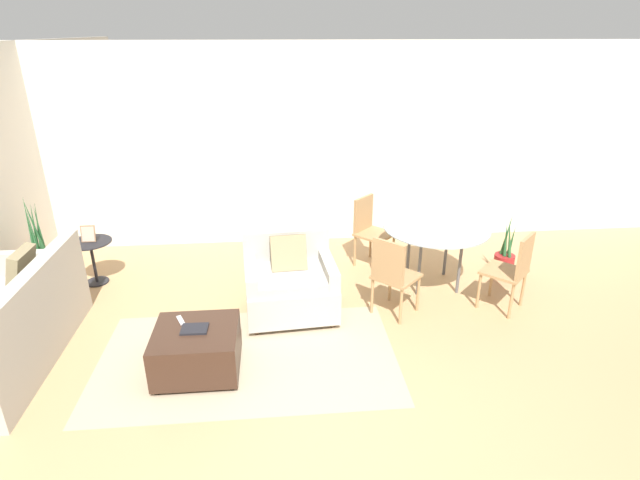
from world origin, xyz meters
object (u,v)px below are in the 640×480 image
object	(u,v)px
potted_plant_small	(504,260)
dining_chair_near_right	(513,267)
picture_frame	(88,234)
side_table	(92,254)
book_stack	(195,329)
dining_chair_near_left	(392,272)
armchair	(290,284)
dining_chair_far_left	(369,227)
couch	(5,332)
dining_table	(436,233)
potted_plant	(44,268)
tv_remote_primary	(181,320)
ottoman	(197,349)

from	to	relation	value
potted_plant_small	dining_chair_near_right	bearing A→B (deg)	-111.21
picture_frame	side_table	bearing A→B (deg)	90.00
book_stack	dining_chair_near_left	xyz separation A→B (m)	(1.95, 0.77, 0.08)
armchair	picture_frame	xyz separation A→B (m)	(-2.34, 0.92, 0.29)
dining_chair_near_right	dining_chair_far_left	xyz separation A→B (m)	(-1.32, 1.32, 0.00)
couch	potted_plant_small	world-z (taller)	couch
couch	book_stack	bearing A→B (deg)	-9.63
side_table	dining_table	distance (m)	4.11
couch	dining_chair_near_right	xyz separation A→B (m)	(5.03, 0.47, 0.20)
book_stack	potted_plant_small	world-z (taller)	potted_plant_small
dining_chair_near_right	armchair	bearing A→B (deg)	176.22
potted_plant	potted_plant_small	xyz separation A→B (m)	(5.59, -0.15, -0.06)
potted_plant	side_table	world-z (taller)	potted_plant
couch	picture_frame	size ratio (longest dim) A/B	9.91
armchair	potted_plant_small	xyz separation A→B (m)	(2.72, 0.67, -0.15)
tv_remote_primary	dining_chair_near_left	bearing A→B (deg)	16.20
ottoman	dining_chair_near_right	xyz separation A→B (m)	(3.26, 0.79, 0.28)
armchair	dining_table	bearing A→B (deg)	16.12
armchair	dining_chair_far_left	size ratio (longest dim) A/B	1.11
ottoman	side_table	xyz separation A→B (m)	(-1.47, 1.86, 0.16)
armchair	dining_table	size ratio (longest dim) A/B	0.82
side_table	dining_chair_far_left	distance (m)	3.43
tv_remote_primary	potted_plant	size ratio (longest dim) A/B	0.14
dining_chair_near_left	dining_chair_far_left	xyz separation A→B (m)	(0.00, 1.32, 0.00)
ottoman	picture_frame	distance (m)	2.41
side_table	picture_frame	bearing A→B (deg)	-90.00
tv_remote_primary	potted_plant_small	xyz separation A→B (m)	(3.74, 1.44, -0.23)
armchair	dining_table	distance (m)	1.83
dining_chair_near_right	picture_frame	bearing A→B (deg)	167.17
book_stack	dining_chair_near_right	size ratio (longest dim) A/B	0.26
couch	dining_chair_near_left	distance (m)	3.74
book_stack	dining_chair_far_left	size ratio (longest dim) A/B	0.26
side_table	dining_chair_near_right	distance (m)	4.86
tv_remote_primary	dining_chair_far_left	bearing A→B (deg)	42.60
armchair	ottoman	world-z (taller)	armchair
picture_frame	dining_chair_near_right	distance (m)	4.86
tv_remote_primary	armchair	bearing A→B (deg)	36.93
potted_plant	dining_chair_near_right	distance (m)	5.37
ottoman	dining_chair_near_left	distance (m)	2.12
couch	dining_table	bearing A→B (deg)	14.56
book_stack	side_table	world-z (taller)	side_table
ottoman	tv_remote_primary	world-z (taller)	tv_remote_primary
potted_plant_small	book_stack	bearing A→B (deg)	-155.93
dining_table	book_stack	bearing A→B (deg)	-151.22
side_table	picture_frame	size ratio (longest dim) A/B	2.76
potted_plant	picture_frame	size ratio (longest dim) A/B	5.97
armchair	dining_chair_near_left	size ratio (longest dim) A/B	1.11
dining_chair_near_left	dining_chair_near_right	bearing A→B (deg)	0.00
tv_remote_primary	dining_table	bearing A→B (deg)	24.72
book_stack	dining_chair_far_left	xyz separation A→B (m)	(1.95, 2.09, 0.08)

